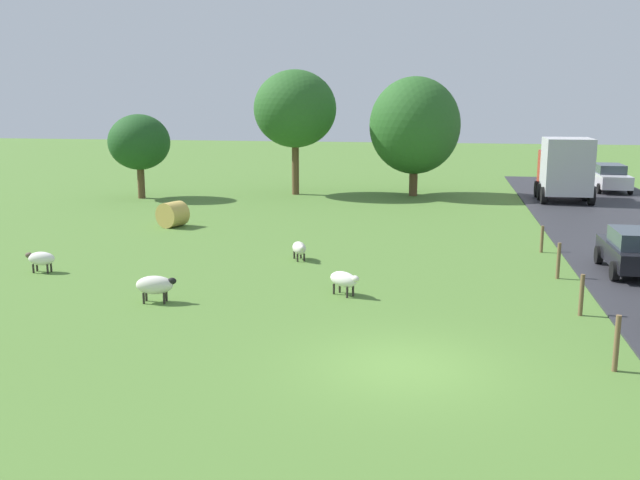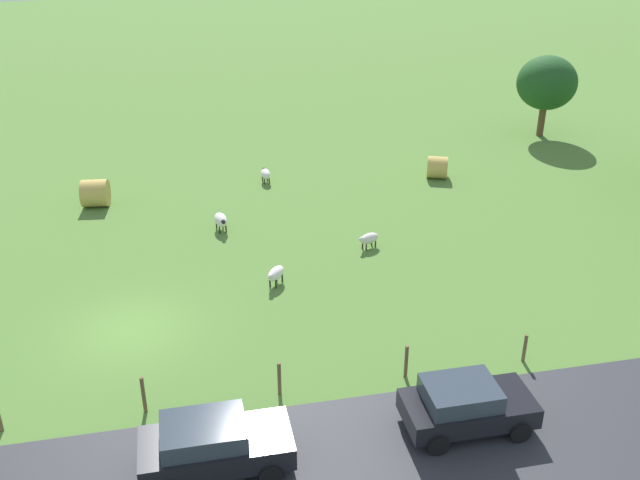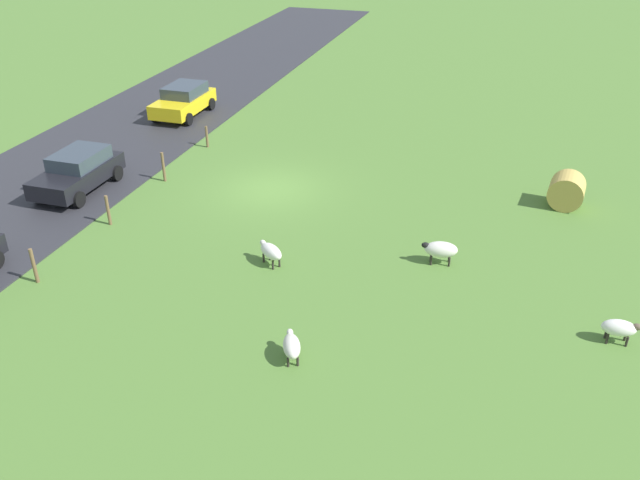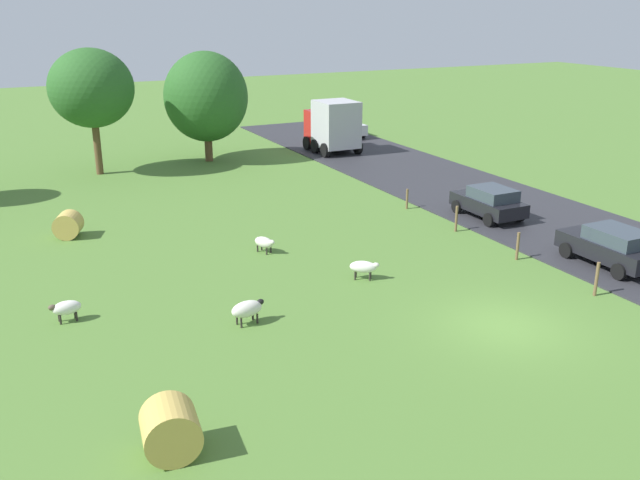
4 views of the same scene
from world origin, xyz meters
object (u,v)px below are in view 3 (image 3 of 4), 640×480
Objects in this scene: sheep_3 at (441,250)px; sheep_2 at (292,346)px; car_1 at (78,171)px; hay_bale_1 at (567,191)px; sheep_0 at (271,251)px; car_3 at (183,100)px; sheep_1 at (620,328)px.

sheep_2 is at bearing 63.55° from sheep_3.
sheep_2 is 14.10m from car_1.
sheep_0 is at bearing 38.59° from hay_bale_1.
car_3 is (19.32, -5.54, 0.21)m from hay_bale_1.
sheep_3 is at bearing 143.44° from car_3.
car_3 is (12.20, -17.50, 0.43)m from sheep_2.
sheep_1 is 8.70m from hay_bale_1.
car_1 is 1.00× the size of car_3.
hay_bale_1 reaches higher than sheep_1.
car_1 reaches higher than sheep_1.
sheep_1 is at bearing -158.17° from sheep_2.
sheep_1 is at bearing 152.14° from sheep_3.
sheep_0 is 1.01× the size of sheep_2.
sheep_3 reaches higher than sheep_0.
sheep_2 is 21.34m from car_3.
car_1 is (9.56, -3.18, 0.38)m from sheep_0.
sheep_1 is at bearing 98.41° from hay_bale_1.
hay_bale_1 is (1.27, -8.60, 0.18)m from sheep_1.
sheep_2 is 6.90m from sheep_3.
sheep_0 is at bearing 17.74° from sheep_3.
hay_bale_1 is (-4.05, -5.79, 0.14)m from sheep_3.
sheep_2 is 0.82× the size of hay_bale_1.
sheep_0 is at bearing 161.61° from car_1.
sheep_0 reaches higher than sheep_2.
sheep_3 is (-3.07, -6.17, 0.08)m from sheep_2.
sheep_0 is 0.90× the size of sheep_3.
sheep_2 is 13.92m from hay_bale_1.
hay_bale_1 is (-9.41, -7.51, 0.17)m from sheep_0.
car_3 is (20.59, -14.14, 0.40)m from sheep_1.
sheep_3 is 7.07m from hay_bale_1.
sheep_3 is at bearing -27.86° from sheep_1.
car_1 is (14.91, -1.46, 0.35)m from sheep_3.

